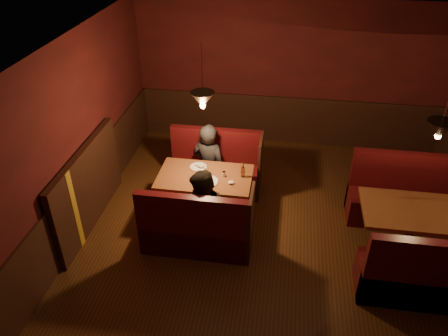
% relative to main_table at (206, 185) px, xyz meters
% --- Properties ---
extents(room, '(6.02, 7.02, 2.92)m').
position_rel_main_table_xyz_m(room, '(0.88, -0.76, 0.45)').
color(room, '#452716').
rests_on(room, ground).
extents(main_table, '(1.45, 0.88, 1.01)m').
position_rel_main_table_xyz_m(main_table, '(0.00, 0.00, 0.00)').
color(main_table, brown).
rests_on(main_table, ground).
extents(main_bench_far, '(1.59, 0.57, 1.09)m').
position_rel_main_table_xyz_m(main_bench_far, '(0.02, 0.82, -0.25)').
color(main_bench_far, '#540F0E').
rests_on(main_bench_far, ground).
extents(main_bench_near, '(1.59, 0.57, 1.09)m').
position_rel_main_table_xyz_m(main_bench_near, '(0.02, -0.82, -0.25)').
color(main_bench_near, '#540F0E').
rests_on(main_bench_near, ground).
extents(second_table, '(1.42, 0.91, 0.80)m').
position_rel_main_table_xyz_m(second_table, '(3.01, -0.42, -0.00)').
color(second_table, brown).
rests_on(second_table, ground).
extents(second_bench_far, '(1.57, 0.59, 1.12)m').
position_rel_main_table_xyz_m(second_bench_far, '(3.04, 0.43, -0.24)').
color(second_bench_far, '#540F0E').
rests_on(second_bench_far, ground).
extents(second_bench_near, '(1.57, 0.59, 1.12)m').
position_rel_main_table_xyz_m(second_bench_near, '(3.04, -1.27, -0.24)').
color(second_bench_near, '#540F0E').
rests_on(second_bench_near, ground).
extents(diner_a, '(0.70, 0.56, 1.67)m').
position_rel_main_table_xyz_m(diner_a, '(-0.08, 0.66, 0.23)').
color(diner_a, black).
rests_on(diner_a, ground).
extents(diner_b, '(0.92, 0.80, 1.62)m').
position_rel_main_table_xyz_m(diner_b, '(0.12, -0.69, 0.21)').
color(diner_b, black).
rests_on(diner_b, ground).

